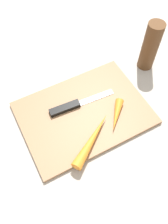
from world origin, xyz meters
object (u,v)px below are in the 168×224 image
pepper_grinder (150,46)px  cutting_board (84,113)px  carrot_long (92,139)px  knife (69,107)px  carrot_short (117,115)px

pepper_grinder → cutting_board: bearing=-164.4°
carrot_long → pepper_grinder: bearing=-3.5°
knife → pepper_grinder: (0.30, 0.04, 0.06)m
cutting_board → pepper_grinder: 0.29m
carrot_short → carrot_long: size_ratio=0.57×
knife → carrot_long: size_ratio=1.17×
cutting_board → knife: size_ratio=1.79×
pepper_grinder → knife: bearing=-172.1°
carrot_short → pepper_grinder: 0.24m
carrot_long → cutting_board: bearing=42.2°
cutting_board → pepper_grinder: (0.27, 0.07, 0.08)m
knife → pepper_grinder: bearing=11.4°
carrot_long → pepper_grinder: (0.29, 0.17, 0.06)m
cutting_board → carrot_long: bearing=-104.6°
cutting_board → knife: 0.05m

